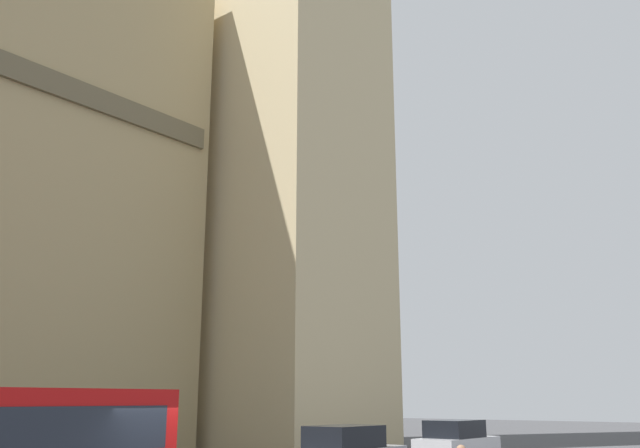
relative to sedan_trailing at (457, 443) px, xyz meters
The scene contains 1 object.
sedan_trailing is the anchor object (origin of this frame).
Camera 1 is at (-10.11, -11.85, 2.68)m, focal length 38.60 mm.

